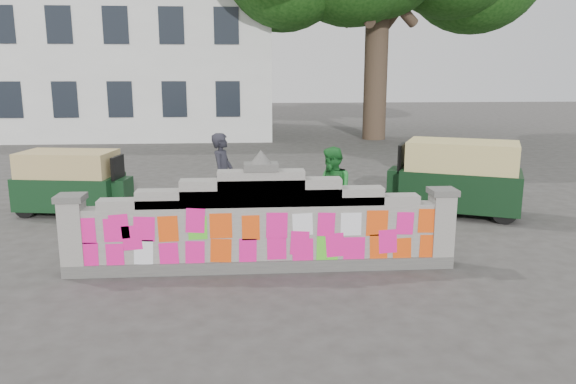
% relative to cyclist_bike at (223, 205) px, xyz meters
% --- Properties ---
extents(ground, '(100.00, 100.00, 0.00)m').
position_rel_cyclist_bike_xyz_m(ground, '(0.72, -2.51, -0.52)').
color(ground, '#383533').
rests_on(ground, ground).
extents(parapet_wall, '(6.48, 0.44, 2.01)m').
position_rel_cyclist_bike_xyz_m(parapet_wall, '(0.72, -2.51, 0.23)').
color(parapet_wall, '#4C4C49').
rests_on(parapet_wall, ground).
extents(building, '(16.00, 10.00, 8.90)m').
position_rel_cyclist_bike_xyz_m(building, '(-6.28, 19.48, 3.49)').
color(building, silver).
rests_on(building, ground).
extents(cyclist_bike, '(2.10, 1.20, 1.04)m').
position_rel_cyclist_bike_xyz_m(cyclist_bike, '(0.00, 0.00, 0.00)').
color(cyclist_bike, black).
rests_on(cyclist_bike, ground).
extents(cyclist_rider, '(0.58, 0.73, 1.77)m').
position_rel_cyclist_bike_xyz_m(cyclist_rider, '(0.00, 0.00, 0.36)').
color(cyclist_rider, '#22222B').
rests_on(cyclist_rider, ground).
extents(pedestrian, '(0.91, 1.03, 1.79)m').
position_rel_cyclist_bike_xyz_m(pedestrian, '(2.18, -0.63, 0.37)').
color(pedestrian, '#217B2F').
rests_on(pedestrian, ground).
extents(rickshaw_left, '(2.69, 1.55, 1.45)m').
position_rel_cyclist_bike_xyz_m(rickshaw_left, '(-3.52, 1.64, 0.23)').
color(rickshaw_left, black).
rests_on(rickshaw_left, ground).
extents(rickshaw_right, '(3.12, 2.37, 1.68)m').
position_rel_cyclist_bike_xyz_m(rickshaw_right, '(5.32, 0.93, 0.35)').
color(rickshaw_right, black).
rests_on(rickshaw_right, ground).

